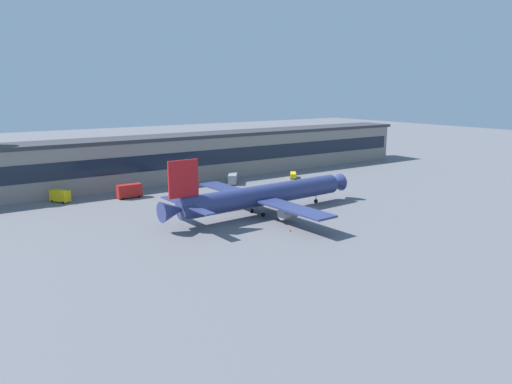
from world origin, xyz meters
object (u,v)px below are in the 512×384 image
catering_truck (129,191)px  stair_truck (60,196)px  airliner (262,195)px  belt_loader (293,175)px  traffic_cone_0 (290,230)px  fuel_truck (233,178)px

catering_truck → stair_truck: 19.15m
airliner → belt_loader: (38.59, 34.84, -3.76)m
stair_truck → traffic_cone_0: size_ratio=9.45×
catering_truck → fuel_truck: (37.53, 1.65, -0.41)m
belt_loader → stair_truck: size_ratio=0.99×
belt_loader → stair_truck: 79.59m
catering_truck → traffic_cone_0: bearing=-70.9°
airliner → catering_truck: (-22.33, 37.47, -2.62)m
belt_loader → traffic_cone_0: size_ratio=9.33×
airliner → catering_truck: bearing=120.8°
catering_truck → traffic_cone_0: 57.00m
fuel_truck → belt_loader: 23.79m
airliner → fuel_truck: bearing=68.8°
fuel_truck → traffic_cone_0: 58.62m
airliner → stair_truck: bearing=133.1°
fuel_truck → belt_loader: (23.39, -4.28, -0.73)m
traffic_cone_0 → fuel_truck: bearing=71.2°
airliner → belt_loader: size_ratio=9.31×
airliner → traffic_cone_0: airliner is taller
stair_truck → belt_loader: bearing=-6.2°
airliner → fuel_truck: 42.08m
catering_truck → stair_truck: catering_truck is taller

